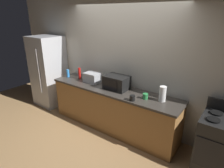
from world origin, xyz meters
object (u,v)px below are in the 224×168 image
bottle_spray_cleaner (68,73)px  mug_green (145,96)px  refrigerator (49,71)px  microwave (117,82)px  mug_black (132,98)px  toaster_oven (92,78)px  stove_range (219,145)px  paper_towel_roll (163,94)px  bottle_hot_sauce (80,73)px

bottle_spray_cleaner → mug_green: (2.04, -0.02, -0.04)m
refrigerator → mug_green: size_ratio=18.11×
microwave → refrigerator: bearing=-178.7°
refrigerator → mug_black: refrigerator is taller
toaster_oven → mug_black: (1.19, -0.30, -0.06)m
stove_range → mug_black: size_ratio=10.89×
refrigerator → paper_towel_roll: refrigerator is taller
stove_range → mug_green: bearing=-178.2°
stove_range → microwave: size_ratio=2.25×
bottle_spray_cleaner → refrigerator: bearing=178.7°
bottle_spray_cleaner → bottle_hot_sauce: (0.32, 0.07, 0.04)m
refrigerator → mug_black: (2.66, -0.24, 0.05)m
paper_towel_roll → mug_black: (-0.42, -0.29, -0.09)m
bottle_spray_cleaner → stove_range: bearing=0.3°
mug_black → stove_range: bearing=9.8°
refrigerator → bottle_hot_sauce: 1.10m
mug_black → mug_green: same height
mug_green → paper_towel_roll: bearing=18.0°
microwave → bottle_spray_cleaner: (-1.35, -0.07, -0.04)m
refrigerator → toaster_oven: refrigerator is taller
stove_range → refrigerator: bearing=-180.0°
bottle_hot_sauce → mug_green: 1.72m
microwave → mug_green: (0.68, -0.09, -0.09)m
toaster_oven → bottle_spray_cleaner: 0.70m
paper_towel_roll → mug_green: paper_towel_roll is taller
refrigerator → bottle_hot_sauce: bearing=2.7°
stove_range → toaster_oven: size_ratio=3.18×
stove_range → toaster_oven: (-2.58, 0.06, 0.54)m
paper_towel_roll → bottle_spray_cleaner: 2.31m
bottle_hot_sauce → bottle_spray_cleaner: bearing=-167.7°
refrigerator → paper_towel_roll: 3.09m
paper_towel_roll → bottle_spray_cleaner: bearing=-178.3°
refrigerator → toaster_oven: 1.48m
paper_towel_roll → bottle_hot_sauce: paper_towel_roll is taller
microwave → mug_green: microwave is taller
paper_towel_roll → mug_green: (-0.27, -0.09, -0.09)m
bottle_hot_sauce → mug_green: bottle_hot_sauce is taller
paper_towel_roll → mug_black: size_ratio=2.72×
bottle_hot_sauce → mug_green: size_ratio=2.63×
paper_towel_roll → stove_range: bearing=-3.0°
mug_green → bottle_spray_cleaner: bearing=179.4°
paper_towel_roll → bottle_hot_sauce: (-1.99, 0.00, -0.00)m
bottle_hot_sauce → refrigerator: bearing=-177.3°
bottle_spray_cleaner → paper_towel_roll: bearing=1.7°
stove_range → paper_towel_roll: (-0.97, 0.05, 0.57)m
bottle_hot_sauce → mug_black: size_ratio=2.63×
microwave → bottle_spray_cleaner: size_ratio=2.67×
toaster_oven → paper_towel_roll: paper_towel_roll is taller
bottle_hot_sauce → mug_green: (1.72, -0.09, -0.08)m
bottle_spray_cleaner → mug_black: bottle_spray_cleaner is taller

